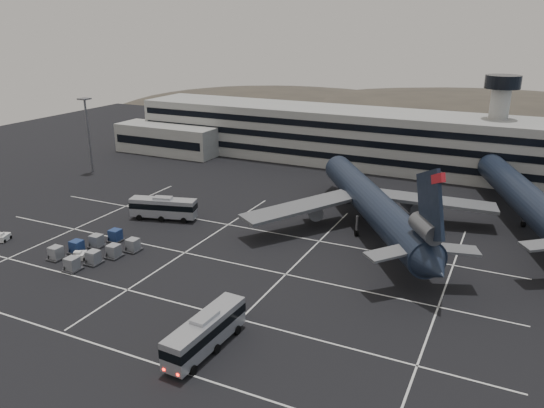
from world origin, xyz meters
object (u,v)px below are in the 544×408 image
at_px(bus_far, 163,207).
at_px(tug_a, 3,237).
at_px(uld_cluster, 95,249).
at_px(trijet_main, 373,204).
at_px(bus_near, 206,331).

height_order(bus_far, tug_a, bus_far).
height_order(bus_far, uld_cluster, bus_far).
bearing_deg(trijet_main, tug_a, 176.14).
height_order(trijet_main, uld_cluster, trijet_main).
relative_size(bus_far, uld_cluster, 0.88).
relative_size(trijet_main, bus_near, 3.98).
bearing_deg(trijet_main, bus_far, 162.85).
height_order(trijet_main, bus_far, trijet_main).
distance_m(trijet_main, uld_cluster, 47.37).
bearing_deg(tug_a, trijet_main, 9.49).
bearing_deg(tug_a, uld_cluster, -12.56).
bearing_deg(trijet_main, bus_near, -132.72).
xyz_separation_m(trijet_main, bus_far, (-37.24, -10.82, -2.82)).
bearing_deg(bus_near, bus_far, 135.63).
relative_size(bus_near, tug_a, 4.61).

